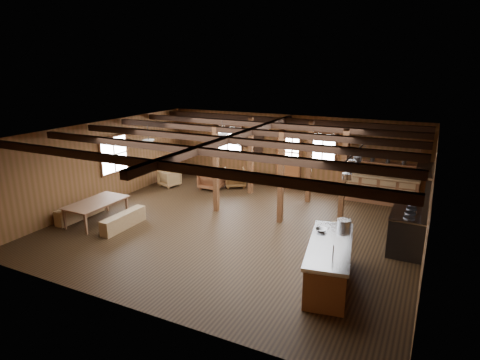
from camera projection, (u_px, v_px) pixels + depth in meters
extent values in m
cube|color=black|center=(235.00, 228.00, 11.72)|extent=(10.00, 9.00, 0.02)
cube|color=black|center=(235.00, 132.00, 10.93)|extent=(10.00, 9.00, 0.02)
cube|color=brown|center=(102.00, 163.00, 13.46)|extent=(0.02, 9.00, 2.80)
cube|color=brown|center=(430.00, 209.00, 9.19)|extent=(0.02, 9.00, 2.80)
cube|color=brown|center=(289.00, 152.00, 15.21)|extent=(10.00, 0.02, 2.80)
cube|color=brown|center=(125.00, 243.00, 7.44)|extent=(10.00, 0.02, 2.80)
cube|color=black|center=(155.00, 165.00, 7.96)|extent=(9.80, 0.12, 0.18)
cube|color=black|center=(196.00, 151.00, 9.25)|extent=(9.80, 0.12, 0.18)
cube|color=black|center=(226.00, 140.00, 10.54)|extent=(9.80, 0.12, 0.18)
cube|color=black|center=(250.00, 132.00, 11.83)|extent=(9.80, 0.12, 0.18)
cube|color=black|center=(270.00, 125.00, 13.12)|extent=(9.80, 0.12, 0.18)
cube|color=black|center=(283.00, 120.00, 14.24)|extent=(9.80, 0.12, 0.18)
cube|color=black|center=(235.00, 137.00, 10.97)|extent=(0.18, 8.82, 0.18)
cube|color=#3F2112|center=(216.00, 169.00, 12.70)|extent=(0.15, 0.15, 2.80)
cube|color=#3F2112|center=(251.00, 156.00, 14.51)|extent=(0.15, 0.15, 2.80)
cube|color=#3F2112|center=(281.00, 177.00, 11.76)|extent=(0.15, 0.15, 2.80)
cube|color=#3F2112|center=(309.00, 162.00, 13.57)|extent=(0.15, 0.15, 2.80)
cube|color=#3F2112|center=(343.00, 176.00, 11.94)|extent=(0.15, 0.15, 2.80)
cube|color=brown|center=(288.00, 174.00, 15.39)|extent=(0.90, 0.06, 1.10)
cube|color=#3F2112|center=(276.00, 160.00, 15.46)|extent=(0.06, 0.08, 2.10)
cube|color=#3F2112|center=(300.00, 162.00, 15.05)|extent=(0.06, 0.08, 2.10)
cube|color=#3F2112|center=(289.00, 133.00, 14.96)|extent=(1.02, 0.08, 0.06)
cube|color=white|center=(289.00, 148.00, 15.12)|extent=(0.84, 0.02, 0.90)
cube|color=white|center=(228.00, 141.00, 16.22)|extent=(1.20, 0.02, 1.20)
cube|color=#3F2112|center=(228.00, 141.00, 16.22)|extent=(1.32, 0.06, 1.32)
cube|color=white|center=(323.00, 150.00, 14.56)|extent=(0.90, 0.02, 1.20)
cube|color=#3F2112|center=(323.00, 150.00, 14.56)|extent=(1.02, 0.06, 1.32)
cube|color=white|center=(114.00, 155.00, 13.81)|extent=(0.02, 1.20, 1.20)
cube|color=#3F2112|center=(114.00, 155.00, 13.81)|extent=(0.14, 1.24, 1.32)
cube|color=beige|center=(257.00, 139.00, 15.61)|extent=(0.50, 0.03, 0.40)
cube|color=black|center=(257.00, 139.00, 15.60)|extent=(0.55, 0.02, 0.45)
cube|color=beige|center=(243.00, 140.00, 15.89)|extent=(0.35, 0.03, 0.45)
cube|color=black|center=(243.00, 140.00, 15.88)|extent=(0.40, 0.02, 0.50)
cube|color=beige|center=(257.00, 151.00, 15.75)|extent=(0.40, 0.03, 0.30)
cube|color=black|center=(257.00, 151.00, 15.74)|extent=(0.45, 0.02, 0.35)
cube|color=brown|center=(379.00, 190.00, 13.76)|extent=(2.50, 0.55, 0.90)
cube|color=brown|center=(380.00, 176.00, 13.61)|extent=(2.55, 0.60, 0.06)
cube|color=brown|center=(382.00, 163.00, 13.54)|extent=(2.30, 0.35, 0.04)
cube|color=brown|center=(383.00, 152.00, 13.44)|extent=(2.30, 0.35, 0.04)
cube|color=brown|center=(384.00, 142.00, 13.34)|extent=(2.30, 0.35, 0.04)
cube|color=brown|center=(348.00, 149.00, 13.93)|extent=(0.04, 0.35, 1.40)
cube|color=brown|center=(420.00, 156.00, 12.95)|extent=(0.04, 0.35, 1.40)
cylinder|color=#2F2F32|center=(148.00, 133.00, 12.28)|extent=(0.02, 0.02, 0.45)
cone|color=white|center=(149.00, 143.00, 12.37)|extent=(0.36, 0.36, 0.22)
cylinder|color=#2F2F32|center=(222.00, 127.00, 13.36)|extent=(0.02, 0.02, 0.45)
cone|color=white|center=(222.00, 137.00, 13.45)|extent=(0.36, 0.36, 0.22)
cylinder|color=#2F2F32|center=(357.00, 150.00, 9.89)|extent=(0.04, 3.00, 0.04)
cylinder|color=#2F2F32|center=(348.00, 168.00, 8.74)|extent=(0.01, 0.01, 0.25)
cylinder|color=silver|center=(347.00, 176.00, 8.79)|extent=(0.21, 0.21, 0.14)
cylinder|color=#2F2F32|center=(347.00, 160.00, 9.25)|extent=(0.01, 0.01, 0.18)
cylinder|color=#2F2F32|center=(346.00, 167.00, 9.29)|extent=(0.24, 0.24, 0.14)
cylinder|color=#2F2F32|center=(352.00, 156.00, 9.71)|extent=(0.01, 0.01, 0.19)
cylinder|color=silver|center=(352.00, 163.00, 9.75)|extent=(0.20, 0.20, 0.14)
cylinder|color=#2F2F32|center=(358.00, 152.00, 10.16)|extent=(0.01, 0.01, 0.21)
cylinder|color=#2F2F32|center=(357.00, 159.00, 10.21)|extent=(0.19, 0.19, 0.14)
cylinder|color=#2F2F32|center=(360.00, 150.00, 10.66)|extent=(0.01, 0.01, 0.29)
cylinder|color=silver|center=(359.00, 158.00, 10.72)|extent=(0.20, 0.20, 0.14)
cylinder|color=#2F2F32|center=(365.00, 146.00, 11.09)|extent=(0.01, 0.01, 0.25)
cylinder|color=#2F2F32|center=(365.00, 152.00, 11.15)|extent=(0.24, 0.24, 0.14)
cube|color=brown|center=(329.00, 265.00, 8.64)|extent=(1.19, 2.50, 0.86)
cube|color=silver|center=(330.00, 245.00, 8.51)|extent=(1.29, 2.61, 0.08)
cylinder|color=#2F2F32|center=(323.00, 257.00, 7.99)|extent=(0.44, 0.44, 0.06)
cylinder|color=silver|center=(333.00, 252.00, 7.87)|extent=(0.03, 0.03, 0.30)
cube|color=brown|center=(336.00, 231.00, 11.00)|extent=(0.53, 0.46, 0.40)
cube|color=#2F2F32|center=(408.00, 231.00, 10.28)|extent=(0.87, 1.63, 0.98)
cube|color=silver|center=(411.00, 212.00, 10.14)|extent=(0.89, 1.66, 0.04)
cube|color=#2F2F32|center=(428.00, 192.00, 9.84)|extent=(0.12, 1.63, 1.09)
cube|color=silver|center=(425.00, 170.00, 9.74)|extent=(0.40, 1.74, 0.05)
imported|color=brown|center=(98.00, 212.00, 12.04)|extent=(1.04, 1.85, 0.65)
cube|color=brown|center=(80.00, 211.00, 12.38)|extent=(0.32, 1.69, 0.46)
cube|color=brown|center=(124.00, 221.00, 11.65)|extent=(0.30, 1.62, 0.45)
imported|color=brown|center=(235.00, 178.00, 15.55)|extent=(1.08, 1.08, 0.72)
imported|color=brown|center=(212.00, 179.00, 15.29)|extent=(0.84, 0.86, 0.78)
imported|color=olive|center=(170.00, 178.00, 15.65)|extent=(0.85, 0.86, 0.63)
cylinder|color=silver|center=(344.00, 224.00, 9.31)|extent=(0.32, 0.32, 0.19)
imported|color=silver|center=(321.00, 230.00, 9.10)|extent=(0.30, 0.30, 0.06)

